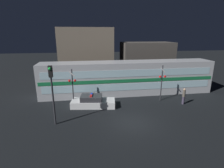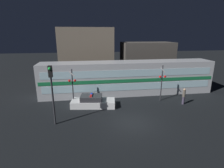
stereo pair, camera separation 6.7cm
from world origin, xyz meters
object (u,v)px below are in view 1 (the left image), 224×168
object	(u,v)px
police_car	(93,102)
traffic_light_corner	(52,86)
pedestrian	(184,96)
crossing_signal_near	(162,81)
train	(128,78)

from	to	relation	value
police_car	traffic_light_corner	bearing A→B (deg)	-126.37
pedestrian	crossing_signal_near	size ratio (longest dim) A/B	0.44
crossing_signal_near	police_car	bearing A→B (deg)	-176.51
police_car	pedestrian	distance (m)	9.73
train	traffic_light_corner	world-z (taller)	traffic_light_corner
police_car	crossing_signal_near	bearing A→B (deg)	11.73
train	traffic_light_corner	distance (m)	10.50
police_car	traffic_light_corner	world-z (taller)	traffic_light_corner
pedestrian	crossing_signal_near	xyz separation A→B (m)	(-1.99, 1.34, 1.45)
pedestrian	crossing_signal_near	bearing A→B (deg)	146.11
train	police_car	xyz separation A→B (m)	(-4.55, -3.51, -1.55)
crossing_signal_near	traffic_light_corner	size ratio (longest dim) A/B	0.81
crossing_signal_near	pedestrian	bearing A→B (deg)	-33.89
police_car	crossing_signal_near	world-z (taller)	crossing_signal_near
train	traffic_light_corner	bearing A→B (deg)	-138.87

